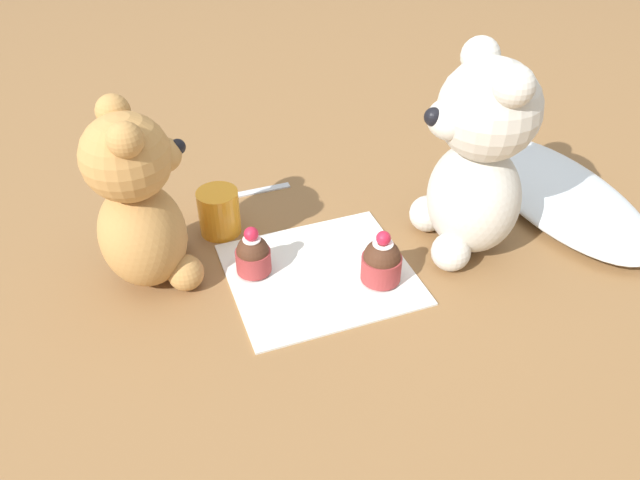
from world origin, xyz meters
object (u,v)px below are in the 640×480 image
Objects in this scene: teddy_bear_tan at (140,205)px; cupcake_near_cream_bear at (382,261)px; cupcake_near_tan_bear at (253,254)px; juice_glass at (219,212)px; teddy_bear_cream at (477,160)px; teaspoon at (253,191)px.

cupcake_near_cream_bear is at bearing -116.79° from teddy_bear_tan.
cupcake_near_tan_bear reaches higher than juice_glass.
teddy_bear_cream is 4.06× the size of cupcake_near_tan_bear.
teddy_bear_cream is at bearing 64.84° from juice_glass.
teddy_bear_tan reaches higher than cupcake_near_cream_bear.
teaspoon is at bearing -124.99° from teddy_bear_cream.
teaspoon is at bearing 165.31° from cupcake_near_tan_bear.
teddy_bear_tan is 3.63× the size of juice_glass.
juice_glass is at bearing -169.37° from cupcake_near_tan_bear.
teddy_bear_tan reaches higher than teaspoon.
teddy_bear_tan is 0.24m from teaspoon.
teddy_bear_cream is at bearing -105.22° from teddy_bear_tan.
teddy_bear_tan is at bearing 39.67° from teaspoon.
teddy_bear_cream reaches higher than juice_glass.
teddy_bear_cream is at bearing 136.94° from teaspoon.
juice_glass is at bearing 48.97° from teaspoon.
juice_glass is at bearing -62.31° from teddy_bear_tan.
cupcake_near_tan_bear is 0.10m from juice_glass.
teddy_bear_cream is 0.30m from cupcake_near_tan_bear.
teddy_bear_cream is 0.35m from juice_glass.
cupcake_near_cream_bear is (0.03, -0.14, -0.10)m from teddy_bear_cream.
teddy_bear_tan reaches higher than juice_glass.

